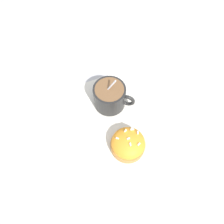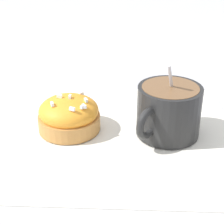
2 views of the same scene
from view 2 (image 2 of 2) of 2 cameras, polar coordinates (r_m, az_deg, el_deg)
ground_plane at (r=0.50m, az=0.85°, el=-3.39°), size 3.00×3.00×0.00m
paper_napkin at (r=0.50m, az=0.85°, el=-3.25°), size 0.34×0.32×0.00m
coffee_cup at (r=0.48m, az=8.58°, el=0.46°), size 0.08×0.10×0.10m
frosted_pastry at (r=0.50m, az=-6.67°, el=-0.63°), size 0.08×0.08×0.05m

